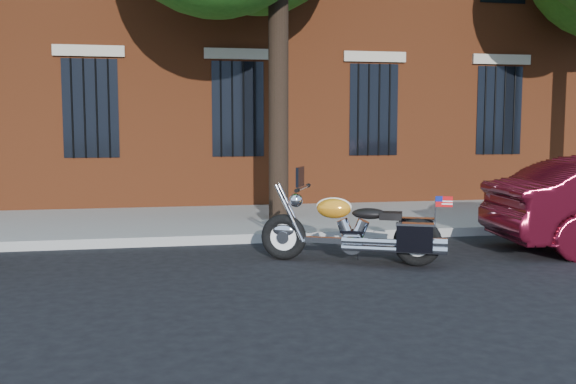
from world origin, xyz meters
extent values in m
plane|color=black|center=(0.00, 0.00, 0.00)|extent=(120.00, 120.00, 0.00)
cube|color=gray|center=(0.00, 1.38, 0.07)|extent=(40.00, 0.16, 0.15)
cube|color=gray|center=(0.00, 3.26, 0.07)|extent=(40.00, 3.60, 0.15)
cube|color=black|center=(0.00, 5.11, 2.20)|extent=(1.10, 0.14, 2.00)
cube|color=#B2A893|center=(0.00, 5.08, 3.35)|extent=(1.40, 0.20, 0.22)
cylinder|color=black|center=(0.00, 5.03, 2.20)|extent=(0.04, 0.04, 2.00)
cylinder|color=black|center=(0.50, 2.90, 2.50)|extent=(0.36, 0.36, 5.00)
torus|color=black|center=(0.06, -0.02, 0.32)|extent=(0.64, 0.39, 0.64)
torus|color=black|center=(1.71, -0.75, 0.32)|extent=(0.64, 0.39, 0.64)
cylinder|color=white|center=(0.06, -0.02, 0.32)|extent=(0.46, 0.24, 0.47)
cylinder|color=white|center=(1.71, -0.75, 0.32)|extent=(0.46, 0.24, 0.47)
ellipsoid|color=white|center=(0.06, -0.02, 0.42)|extent=(0.35, 0.25, 0.18)
ellipsoid|color=orange|center=(1.71, -0.75, 0.44)|extent=(0.36, 0.26, 0.18)
cube|color=white|center=(0.89, -0.39, 0.30)|extent=(1.34, 0.66, 0.08)
cylinder|color=white|center=(0.93, -0.41, 0.28)|extent=(0.35, 0.28, 0.30)
cylinder|color=white|center=(1.30, -0.76, 0.29)|extent=(1.12, 0.56, 0.09)
ellipsoid|color=orange|center=(0.70, -0.31, 0.74)|extent=(0.54, 0.44, 0.27)
ellipsoid|color=black|center=(1.13, -0.50, 0.68)|extent=(0.53, 0.43, 0.15)
cube|color=black|center=(1.79, -0.52, 0.43)|extent=(0.48, 0.32, 0.36)
cube|color=black|center=(1.59, -0.97, 0.43)|extent=(0.48, 0.32, 0.36)
cylinder|color=white|center=(0.31, -0.13, 1.01)|extent=(0.33, 0.69, 0.03)
sphere|color=white|center=(0.22, -0.09, 0.83)|extent=(0.25, 0.25, 0.19)
cube|color=black|center=(0.27, -0.12, 1.16)|extent=(0.19, 0.36, 0.27)
cube|color=red|center=(1.89, -1.15, 0.90)|extent=(0.20, 0.10, 0.13)
camera|label=1|loc=(-1.48, -8.57, 1.83)|focal=40.00mm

